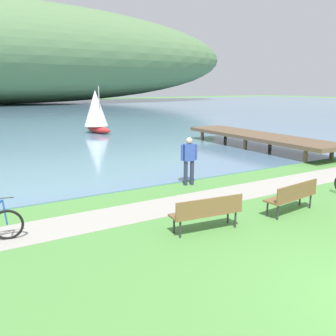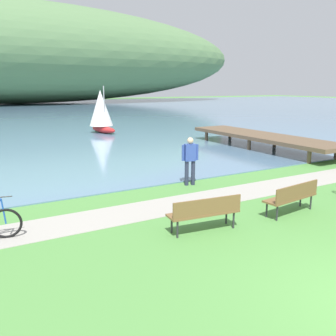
{
  "view_description": "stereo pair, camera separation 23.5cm",
  "coord_description": "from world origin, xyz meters",
  "views": [
    {
      "loc": [
        -5.79,
        -2.65,
        3.46
      ],
      "look_at": [
        -0.2,
        6.71,
        1.0
      ],
      "focal_mm": 38.97,
      "sensor_mm": 36.0,
      "label": 1
    },
    {
      "loc": [
        -5.58,
        -2.76,
        3.46
      ],
      "look_at": [
        -0.2,
        6.71,
        1.0
      ],
      "focal_mm": 38.97,
      "sensor_mm": 36.0,
      "label": 2
    }
  ],
  "objects": [
    {
      "name": "shoreline_path",
      "position": [
        0.0,
        6.12,
        0.01
      ],
      "size": [
        60.0,
        1.5,
        0.01
      ],
      "primitive_type": "cube",
      "color": "#A39E93",
      "rests_on": "ground"
    },
    {
      "name": "bay_water",
      "position": [
        0.0,
        48.21,
        0.02
      ],
      "size": [
        180.0,
        80.0,
        0.04
      ],
      "primitive_type": "cube",
      "color": "#5B7F9E",
      "rests_on": "ground"
    },
    {
      "name": "park_bench_further_along",
      "position": [
        2.11,
        3.86,
        0.52
      ],
      "size": [
        1.84,
        0.69,
        0.88
      ],
      "color": "brown",
      "rests_on": "ground"
    },
    {
      "name": "sailboat_toward_hillside",
      "position": [
        3.57,
        23.39,
        1.65
      ],
      "size": [
        2.04,
        3.02,
        3.43
      ],
      "color": "#B22323",
      "rests_on": "bay_water"
    },
    {
      "name": "person_at_shoreline",
      "position": [
        1.3,
        7.78,
        0.98
      ],
      "size": [
        0.59,
        0.31,
        1.71
      ],
      "color": "#282D47",
      "rests_on": "ground"
    },
    {
      "name": "park_bench_near_camera",
      "position": [
        -0.71,
        4.02,
        0.52
      ],
      "size": [
        1.84,
        0.68,
        0.88
      ],
      "color": "brown",
      "rests_on": "ground"
    },
    {
      "name": "distant_hillside",
      "position": [
        4.78,
        74.71,
        9.63
      ],
      "size": [
        98.67,
        28.0,
        19.18
      ],
      "primitive_type": "ellipsoid",
      "color": "#567A4C",
      "rests_on": "bay_water"
    },
    {
      "name": "pier_dock",
      "position": [
        9.0,
        12.21,
        0.69
      ],
      "size": [
        2.4,
        10.0,
        0.8
      ],
      "color": "brown",
      "rests_on": "ground"
    }
  ]
}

